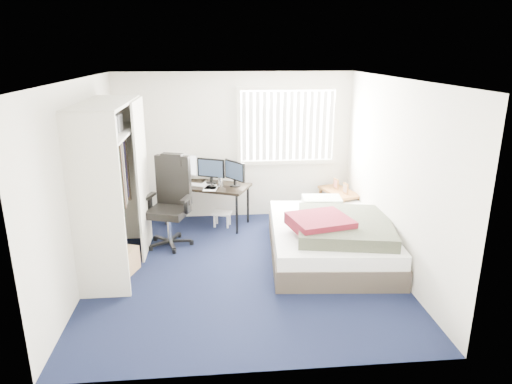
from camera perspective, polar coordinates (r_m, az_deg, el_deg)
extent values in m
plane|color=black|center=(6.28, -1.55, -9.48)|extent=(4.20, 4.20, 0.00)
plane|color=silver|center=(7.87, -2.67, 5.70)|extent=(4.00, 0.00, 4.00)
plane|color=silver|center=(3.86, 0.43, -6.93)|extent=(4.00, 0.00, 4.00)
plane|color=silver|center=(6.04, -20.93, 0.97)|extent=(0.00, 4.20, 4.20)
plane|color=silver|center=(6.28, 16.90, 1.95)|extent=(0.00, 4.20, 4.20)
plane|color=white|center=(5.62, -1.77, 13.92)|extent=(4.20, 4.20, 0.00)
cube|color=white|center=(7.88, 3.92, 8.28)|extent=(1.60, 0.02, 1.20)
cube|color=beige|center=(7.77, 4.05, 12.84)|extent=(1.72, 0.06, 0.06)
cube|color=beige|center=(7.97, 3.86, 3.77)|extent=(1.72, 0.06, 0.06)
cube|color=white|center=(7.82, 3.99, 8.21)|extent=(1.60, 0.04, 1.16)
cube|color=beige|center=(5.46, -19.32, -2.21)|extent=(0.60, 0.04, 2.20)
cube|color=beige|center=(7.14, -16.05, 2.60)|extent=(0.60, 0.04, 2.20)
cube|color=beige|center=(6.08, -18.41, 10.48)|extent=(0.60, 1.80, 0.04)
cube|color=beige|center=(6.13, -18.08, 6.97)|extent=(0.56, 1.74, 0.03)
cylinder|color=silver|center=(6.15, -17.97, 5.87)|extent=(0.03, 1.72, 0.03)
cube|color=#26262B|center=(6.16, -17.78, 1.58)|extent=(0.38, 1.10, 0.90)
cube|color=beige|center=(6.66, -14.02, 1.71)|extent=(0.03, 0.90, 2.20)
cube|color=white|center=(5.68, -19.15, 7.48)|extent=(0.38, 0.30, 0.24)
cube|color=gray|center=(6.16, -18.09, 8.19)|extent=(0.34, 0.28, 0.22)
cube|color=black|center=(7.64, -6.24, 0.80)|extent=(1.55, 1.17, 0.04)
cylinder|color=black|center=(7.80, -11.28, -1.76)|extent=(0.04, 0.04, 0.65)
cylinder|color=black|center=(8.25, -9.47, -0.61)|extent=(0.04, 0.04, 0.65)
cylinder|color=black|center=(7.28, -2.41, -2.84)|extent=(0.04, 0.04, 0.65)
cylinder|color=black|center=(7.75, -1.01, -1.54)|extent=(0.04, 0.04, 0.65)
cube|color=white|center=(7.85, -8.97, 3.41)|extent=(0.47, 0.23, 0.36)
cube|color=white|center=(7.85, -8.97, 3.41)|extent=(0.41, 0.19, 0.31)
cube|color=black|center=(7.65, -5.65, 3.01)|extent=(0.45, 0.22, 0.32)
cube|color=#1E2838|center=(7.65, -5.65, 3.01)|extent=(0.40, 0.18, 0.27)
cube|color=black|center=(7.45, -2.66, 2.69)|extent=(0.45, 0.22, 0.32)
cube|color=#1E2838|center=(7.45, -2.66, 2.69)|extent=(0.40, 0.18, 0.27)
cube|color=white|center=(7.61, -7.51, 0.91)|extent=(0.42, 0.29, 0.02)
cube|color=black|center=(7.49, -5.57, 0.75)|extent=(0.10, 0.12, 0.02)
cylinder|color=silver|center=(7.46, -4.45, 1.25)|extent=(0.08, 0.08, 0.16)
cube|color=white|center=(7.63, -6.25, 0.96)|extent=(0.39, 0.38, 0.00)
cube|color=black|center=(7.08, -10.67, -6.03)|extent=(0.81, 0.81, 0.13)
cylinder|color=silver|center=(6.99, -10.77, -4.34)|extent=(0.06, 0.06, 0.43)
cube|color=black|center=(6.91, -10.88, -2.44)|extent=(0.67, 0.67, 0.11)
cube|color=black|center=(6.99, -10.29, 1.52)|extent=(0.54, 0.27, 0.75)
cube|color=black|center=(6.91, -10.43, 4.07)|extent=(0.34, 0.22, 0.17)
cube|color=black|center=(6.95, -13.17, -0.50)|extent=(0.16, 0.31, 0.04)
cube|color=black|center=(6.73, -8.74, -0.85)|extent=(0.16, 0.31, 0.04)
cube|color=white|center=(7.64, -4.28, -2.62)|extent=(0.35, 0.31, 0.03)
cylinder|color=white|center=(7.64, -5.21, -3.63)|extent=(0.04, 0.04, 0.22)
cylinder|color=white|center=(7.78, -4.92, -3.21)|extent=(0.04, 0.04, 0.22)
cylinder|color=white|center=(7.59, -3.58, -3.73)|extent=(0.04, 0.04, 0.22)
cylinder|color=white|center=(7.74, -3.32, -3.31)|extent=(0.04, 0.04, 0.22)
cube|color=brown|center=(7.88, 10.38, 0.02)|extent=(0.61, 0.88, 0.04)
cube|color=brown|center=(7.60, 10.69, -2.83)|extent=(0.05, 0.05, 0.51)
cube|color=brown|center=(8.17, 8.01, -1.24)|extent=(0.05, 0.05, 0.51)
cube|color=brown|center=(7.77, 12.67, -2.50)|extent=(0.05, 0.05, 0.51)
cube|color=brown|center=(8.33, 9.90, -0.97)|extent=(0.05, 0.05, 0.51)
cube|color=brown|center=(7.71, 11.13, 0.44)|extent=(0.06, 0.14, 0.18)
cube|color=brown|center=(7.95, 9.97, 1.02)|extent=(0.06, 0.14, 0.18)
cube|color=#3B322A|center=(6.67, 9.10, -6.68)|extent=(1.83, 2.33, 0.29)
cube|color=white|center=(6.59, 9.20, -4.85)|extent=(1.78, 2.28, 0.20)
cube|color=#B1B6A8|center=(7.28, 8.22, -1.20)|extent=(0.63, 0.45, 0.14)
cube|color=#323628|center=(6.32, 10.98, -4.20)|extent=(1.47, 1.57, 0.18)
cube|color=#540E1B|center=(6.14, 8.00, -3.83)|extent=(0.89, 0.85, 0.16)
cube|color=#A77C53|center=(6.41, -16.65, -8.09)|extent=(0.51, 0.44, 0.32)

